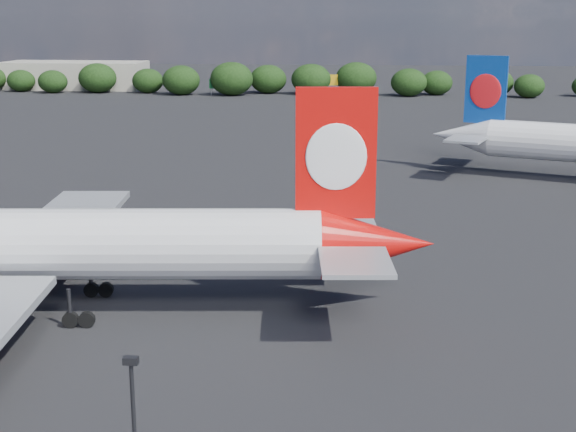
{
  "coord_description": "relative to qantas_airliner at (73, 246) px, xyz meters",
  "views": [
    {
      "loc": [
        21.26,
        -45.32,
        22.75
      ],
      "look_at": [
        16.0,
        12.0,
        8.0
      ],
      "focal_mm": 50.0,
      "sensor_mm": 36.0,
      "label": 1
    }
  ],
  "objects": [
    {
      "name": "horizon_treeline",
      "position": [
        1.58,
        168.31,
        -1.42
      ],
      "size": [
        200.16,
        17.65,
        9.2
      ],
      "color": "black",
      "rests_on": "ground"
    },
    {
      "name": "ground",
      "position": [
        0.49,
        48.29,
        -5.3
      ],
      "size": [
        500.0,
        500.0,
        0.0
      ],
      "primitive_type": "plane",
      "color": "black",
      "rests_on": "ground"
    },
    {
      "name": "highway_sign",
      "position": [
        -17.51,
        164.29,
        -2.17
      ],
      "size": [
        6.0,
        0.3,
        4.5
      ],
      "color": "#136027",
      "rests_on": "ground"
    },
    {
      "name": "terminal_building",
      "position": [
        -64.51,
        180.29,
        -1.3
      ],
      "size": [
        42.0,
        16.0,
        8.0
      ],
      "color": "gray",
      "rests_on": "ground"
    },
    {
      "name": "qantas_airliner",
      "position": [
        0.0,
        0.0,
        0.0
      ],
      "size": [
        53.32,
        50.76,
        17.39
      ],
      "color": "silver",
      "rests_on": "ground"
    },
    {
      "name": "billboard_yellow",
      "position": [
        12.49,
        170.29,
        -1.43
      ],
      "size": [
        5.0,
        0.3,
        5.5
      ],
      "color": "gold",
      "rests_on": "ground"
    }
  ]
}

